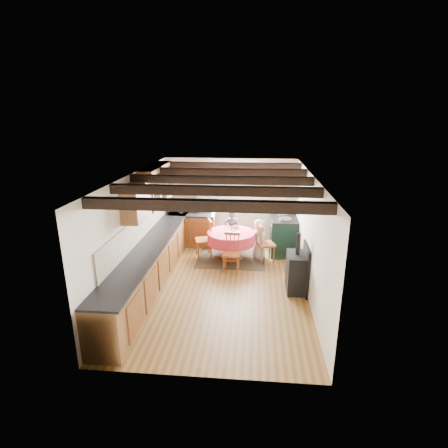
# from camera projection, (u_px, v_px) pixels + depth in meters

# --- Properties ---
(floor) EXTENTS (3.60, 5.50, 0.00)m
(floor) POSITION_uv_depth(u_px,v_px,m) (221.00, 286.00, 7.55)
(floor) COLOR brown
(floor) RESTS_ON ground
(ceiling) EXTENTS (3.60, 5.50, 0.00)m
(ceiling) POSITION_uv_depth(u_px,v_px,m) (220.00, 175.00, 6.82)
(ceiling) COLOR white
(ceiling) RESTS_ON ground
(wall_back) EXTENTS (3.60, 0.00, 2.40)m
(wall_back) POSITION_uv_depth(u_px,v_px,m) (230.00, 201.00, 9.80)
(wall_back) COLOR silver
(wall_back) RESTS_ON ground
(wall_front) EXTENTS (3.60, 0.00, 2.40)m
(wall_front) POSITION_uv_depth(u_px,v_px,m) (200.00, 302.00, 4.57)
(wall_front) COLOR silver
(wall_front) RESTS_ON ground
(wall_left) EXTENTS (0.00, 5.50, 2.40)m
(wall_left) POSITION_uv_depth(u_px,v_px,m) (135.00, 231.00, 7.34)
(wall_left) COLOR silver
(wall_left) RESTS_ON ground
(wall_right) EXTENTS (0.00, 5.50, 2.40)m
(wall_right) POSITION_uv_depth(u_px,v_px,m) (309.00, 236.00, 7.03)
(wall_right) COLOR silver
(wall_right) RESTS_ON ground
(beam_a) EXTENTS (3.60, 0.16, 0.16)m
(beam_a) POSITION_uv_depth(u_px,v_px,m) (206.00, 205.00, 4.95)
(beam_a) COLOR black
(beam_a) RESTS_ON ceiling
(beam_b) EXTENTS (3.60, 0.16, 0.16)m
(beam_b) POSITION_uv_depth(u_px,v_px,m) (214.00, 191.00, 5.90)
(beam_b) COLOR black
(beam_b) RESTS_ON ceiling
(beam_c) EXTENTS (3.60, 0.16, 0.16)m
(beam_c) POSITION_uv_depth(u_px,v_px,m) (220.00, 180.00, 6.85)
(beam_c) COLOR black
(beam_c) RESTS_ON ceiling
(beam_d) EXTENTS (3.60, 0.16, 0.16)m
(beam_d) POSITION_uv_depth(u_px,v_px,m) (225.00, 172.00, 7.80)
(beam_d) COLOR black
(beam_d) RESTS_ON ceiling
(beam_e) EXTENTS (3.60, 0.16, 0.16)m
(beam_e) POSITION_uv_depth(u_px,v_px,m) (228.00, 165.00, 8.75)
(beam_e) COLOR black
(beam_e) RESTS_ON ceiling
(splash_left) EXTENTS (0.02, 4.50, 0.55)m
(splash_left) POSITION_uv_depth(u_px,v_px,m) (141.00, 226.00, 7.62)
(splash_left) COLOR beige
(splash_left) RESTS_ON wall_left
(splash_back) EXTENTS (1.40, 0.02, 0.55)m
(splash_back) POSITION_uv_depth(u_px,v_px,m) (195.00, 201.00, 9.86)
(splash_back) COLOR beige
(splash_back) RESTS_ON wall_back
(base_cabinet_left) EXTENTS (0.60, 5.30, 0.88)m
(base_cabinet_left) POSITION_uv_depth(u_px,v_px,m) (152.00, 265.00, 7.54)
(base_cabinet_left) COLOR brown
(base_cabinet_left) RESTS_ON floor
(base_cabinet_back) EXTENTS (1.30, 0.60, 0.88)m
(base_cabinet_back) POSITION_uv_depth(u_px,v_px,m) (192.00, 229.00, 9.83)
(base_cabinet_back) COLOR brown
(base_cabinet_back) RESTS_ON floor
(worktop_left) EXTENTS (0.64, 5.30, 0.04)m
(worktop_left) POSITION_uv_depth(u_px,v_px,m) (151.00, 245.00, 7.40)
(worktop_left) COLOR black
(worktop_left) RESTS_ON base_cabinet_left
(worktop_back) EXTENTS (1.30, 0.64, 0.04)m
(worktop_back) POSITION_uv_depth(u_px,v_px,m) (192.00, 214.00, 9.67)
(worktop_back) COLOR black
(worktop_back) RESTS_ON base_cabinet_back
(wall_cabinet_glass) EXTENTS (0.34, 1.80, 0.90)m
(wall_cabinet_glass) POSITION_uv_depth(u_px,v_px,m) (157.00, 185.00, 8.24)
(wall_cabinet_glass) COLOR brown
(wall_cabinet_glass) RESTS_ON wall_left
(wall_cabinet_solid) EXTENTS (0.34, 0.90, 0.70)m
(wall_cabinet_solid) POSITION_uv_depth(u_px,v_px,m) (136.00, 202.00, 6.83)
(wall_cabinet_solid) COLOR brown
(wall_cabinet_solid) RESTS_ON wall_left
(window_frame) EXTENTS (1.34, 0.03, 1.54)m
(window_frame) POSITION_uv_depth(u_px,v_px,m) (234.00, 188.00, 9.65)
(window_frame) COLOR white
(window_frame) RESTS_ON wall_back
(window_pane) EXTENTS (1.20, 0.01, 1.40)m
(window_pane) POSITION_uv_depth(u_px,v_px,m) (234.00, 188.00, 9.66)
(window_pane) COLOR white
(window_pane) RESTS_ON wall_back
(curtain_left) EXTENTS (0.35, 0.10, 2.10)m
(curtain_left) POSITION_uv_depth(u_px,v_px,m) (203.00, 205.00, 9.79)
(curtain_left) COLOR silver
(curtain_left) RESTS_ON wall_back
(curtain_right) EXTENTS (0.35, 0.10, 2.10)m
(curtain_right) POSITION_uv_depth(u_px,v_px,m) (264.00, 207.00, 9.65)
(curtain_right) COLOR silver
(curtain_right) RESTS_ON wall_back
(curtain_rod) EXTENTS (2.00, 0.03, 0.03)m
(curtain_rod) POSITION_uv_depth(u_px,v_px,m) (234.00, 166.00, 9.39)
(curtain_rod) COLOR black
(curtain_rod) RESTS_ON wall_back
(wall_picture) EXTENTS (0.04, 0.50, 0.60)m
(wall_picture) POSITION_uv_depth(u_px,v_px,m) (297.00, 188.00, 9.07)
(wall_picture) COLOR gold
(wall_picture) RESTS_ON wall_right
(wall_plate) EXTENTS (0.30, 0.02, 0.30)m
(wall_plate) POSITION_uv_depth(u_px,v_px,m) (269.00, 185.00, 9.53)
(wall_plate) COLOR silver
(wall_plate) RESTS_ON wall_back
(rug) EXTENTS (1.72, 1.34, 0.01)m
(rug) POSITION_uv_depth(u_px,v_px,m) (231.00, 259.00, 8.95)
(rug) COLOR #322A17
(rug) RESTS_ON floor
(dining_table) EXTENTS (1.19, 1.19, 0.72)m
(dining_table) POSITION_uv_depth(u_px,v_px,m) (231.00, 246.00, 8.85)
(dining_table) COLOR #E6373B
(dining_table) RESTS_ON floor
(chair_near) EXTENTS (0.41, 0.43, 0.91)m
(chair_near) POSITION_uv_depth(u_px,v_px,m) (231.00, 253.00, 8.14)
(chair_near) COLOR #9B461E
(chair_near) RESTS_ON floor
(chair_left) EXTENTS (0.55, 0.54, 0.99)m
(chair_left) POSITION_uv_depth(u_px,v_px,m) (204.00, 239.00, 8.94)
(chair_left) COLOR #9B461E
(chair_left) RESTS_ON floor
(chair_right) EXTENTS (0.54, 0.53, 0.98)m
(chair_right) POSITION_uv_depth(u_px,v_px,m) (266.00, 243.00, 8.69)
(chair_right) COLOR #9B461E
(chair_right) RESTS_ON floor
(aga_range) EXTENTS (0.69, 1.07, 0.98)m
(aga_range) POSITION_uv_depth(u_px,v_px,m) (284.00, 235.00, 9.26)
(aga_range) COLOR black
(aga_range) RESTS_ON floor
(cast_iron_stove) EXTENTS (0.38, 0.64, 1.27)m
(cast_iron_stove) POSITION_uv_depth(u_px,v_px,m) (297.00, 262.00, 7.18)
(cast_iron_stove) COLOR black
(cast_iron_stove) RESTS_ON floor
(child_far) EXTENTS (0.42, 0.28, 1.12)m
(child_far) POSITION_uv_depth(u_px,v_px,m) (232.00, 230.00, 9.40)
(child_far) COLOR #3F3E4F
(child_far) RESTS_ON floor
(child_right) EXTENTS (0.38, 0.54, 1.03)m
(child_right) POSITION_uv_depth(u_px,v_px,m) (259.00, 239.00, 8.86)
(child_right) COLOR beige
(child_right) RESTS_ON floor
(bowl_a) EXTENTS (0.28, 0.28, 0.05)m
(bowl_a) POSITION_uv_depth(u_px,v_px,m) (234.00, 232.00, 8.68)
(bowl_a) COLOR silver
(bowl_a) RESTS_ON dining_table
(bowl_b) EXTENTS (0.22, 0.22, 0.06)m
(bowl_b) POSITION_uv_depth(u_px,v_px,m) (236.00, 227.00, 9.05)
(bowl_b) COLOR silver
(bowl_b) RESTS_ON dining_table
(cup) EXTENTS (0.12, 0.12, 0.09)m
(cup) POSITION_uv_depth(u_px,v_px,m) (232.00, 230.00, 8.79)
(cup) COLOR silver
(cup) RESTS_ON dining_table
(canister_tall) EXTENTS (0.14, 0.14, 0.24)m
(canister_tall) POSITION_uv_depth(u_px,v_px,m) (181.00, 209.00, 9.66)
(canister_tall) COLOR #262628
(canister_tall) RESTS_ON worktop_back
(canister_wide) EXTENTS (0.17, 0.17, 0.19)m
(canister_wide) POSITION_uv_depth(u_px,v_px,m) (197.00, 209.00, 9.75)
(canister_wide) COLOR #262628
(canister_wide) RESTS_ON worktop_back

